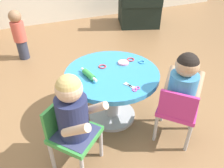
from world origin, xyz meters
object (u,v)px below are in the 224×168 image
at_px(rolling_pin, 89,75).
at_px(craft_scissors, 133,88).
at_px(armchair_dark, 139,8).
at_px(toddler_standing, 19,34).
at_px(seated_child_right, 183,84).
at_px(child_chair_right, 177,110).
at_px(craft_table, 112,85).
at_px(seated_child_left, 72,110).
at_px(child_chair_left, 71,132).

distance_m(rolling_pin, craft_scissors, 0.38).
distance_m(armchair_dark, toddler_standing, 2.22).
height_order(armchair_dark, craft_scissors, armchair_dark).
xyz_separation_m(seated_child_right, craft_scissors, (-0.34, 0.15, -0.03)).
distance_m(child_chair_right, seated_child_right, 0.23).
bearing_deg(craft_table, child_chair_right, -51.31).
distance_m(seated_child_left, seated_child_right, 0.84).
height_order(child_chair_left, seated_child_right, seated_child_right).
bearing_deg(child_chair_right, seated_child_left, 174.39).
xyz_separation_m(armchair_dark, craft_scissors, (-1.45, -2.43, 0.19)).
distance_m(child_chair_left, rolling_pin, 0.49).
bearing_deg(child_chair_right, seated_child_right, 42.11).
relative_size(toddler_standing, craft_scissors, 4.72).
bearing_deg(craft_scissors, toddler_standing, 110.40).
xyz_separation_m(child_chair_right, seated_child_right, (0.03, 0.03, 0.23)).
bearing_deg(armchair_dark, toddler_standing, -165.54).
xyz_separation_m(seated_child_left, toddler_standing, (-0.20, 1.97, -0.17)).
relative_size(child_chair_left, craft_scissors, 3.76).
distance_m(seated_child_right, rolling_pin, 0.74).
bearing_deg(rolling_pin, toddler_standing, 105.42).
bearing_deg(child_chair_left, craft_table, 36.27).
bearing_deg(child_chair_left, craft_scissors, 7.27).
xyz_separation_m(child_chair_right, armchair_dark, (1.14, 2.60, 0.00)).
xyz_separation_m(child_chair_right, craft_scissors, (-0.31, 0.18, 0.20)).
bearing_deg(craft_table, seated_child_left, -139.81).
distance_m(craft_table, child_chair_right, 0.59).
bearing_deg(toddler_standing, craft_scissors, -69.60).
distance_m(child_chair_left, toddler_standing, 1.95).
relative_size(craft_table, child_chair_right, 1.50).
bearing_deg(seated_child_right, seated_child_left, 176.41).
distance_m(craft_table, seated_child_right, 0.60).
bearing_deg(armchair_dark, seated_child_left, -127.68).
xyz_separation_m(seated_child_right, armchair_dark, (1.11, 2.58, -0.22)).
bearing_deg(rolling_pin, child_chair_right, -38.71).
height_order(craft_table, seated_child_left, seated_child_left).
height_order(craft_table, seated_child_right, seated_child_right).
height_order(craft_table, armchair_dark, armchair_dark).
bearing_deg(rolling_pin, seated_child_right, -35.64).
distance_m(craft_table, seated_child_left, 0.60).
bearing_deg(craft_scissors, seated_child_right, -23.76).
bearing_deg(seated_child_left, craft_scissors, 11.09).
xyz_separation_m(craft_table, toddler_standing, (-0.64, 1.60, -0.00)).
bearing_deg(child_chair_left, child_chair_right, -7.52).
height_order(child_chair_left, rolling_pin, rolling_pin).
height_order(seated_child_left, child_chair_right, seated_child_left).
relative_size(craft_table, child_chair_left, 1.50).
relative_size(craft_table, armchair_dark, 0.88).
xyz_separation_m(seated_child_left, rolling_pin, (0.24, 0.38, -0.01)).
bearing_deg(toddler_standing, armchair_dark, 14.46).
bearing_deg(seated_child_right, toddler_standing, 117.14).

